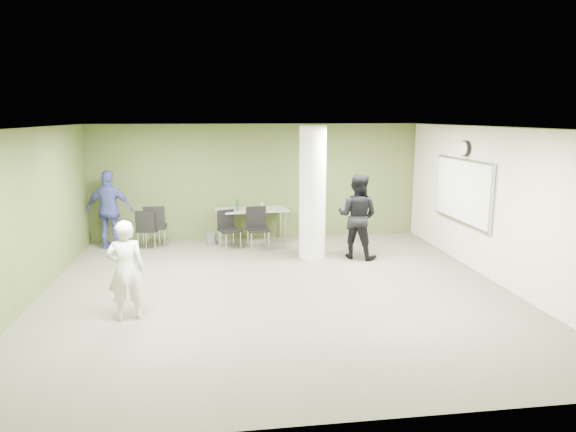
{
  "coord_description": "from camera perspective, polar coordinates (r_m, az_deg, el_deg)",
  "views": [
    {
      "loc": [
        -0.97,
        -8.47,
        2.99
      ],
      "look_at": [
        0.34,
        1.0,
        1.11
      ],
      "focal_mm": 32.0,
      "sensor_mm": 36.0,
      "label": 1
    }
  ],
  "objects": [
    {
      "name": "floor",
      "position": [
        9.03,
        -1.29,
        -8.23
      ],
      "size": [
        8.0,
        8.0,
        0.0
      ],
      "primitive_type": "plane",
      "color": "#545342",
      "rests_on": "ground"
    },
    {
      "name": "ceiling",
      "position": [
        8.53,
        -1.37,
        9.82
      ],
      "size": [
        8.0,
        8.0,
        0.0
      ],
      "primitive_type": "plane",
      "rotation": [
        3.14,
        0.0,
        0.0
      ],
      "color": "white",
      "rests_on": "wall_back"
    },
    {
      "name": "wall_back",
      "position": [
        12.61,
        -3.42,
        3.83
      ],
      "size": [
        8.0,
        2.8,
        0.02
      ],
      "primitive_type": "cube",
      "rotation": [
        1.57,
        0.0,
        0.0
      ],
      "color": "#4B5D2C",
      "rests_on": "floor"
    },
    {
      "name": "wall_left",
      "position": [
        9.13,
        -27.12,
        -0.16
      ],
      "size": [
        0.02,
        8.0,
        2.8
      ],
      "primitive_type": "cube",
      "color": "#4B5D2C",
      "rests_on": "floor"
    },
    {
      "name": "wall_right_cream",
      "position": [
        9.95,
        22.22,
        1.07
      ],
      "size": [
        0.02,
        8.0,
        2.8
      ],
      "primitive_type": "cube",
      "color": "beige",
      "rests_on": "floor"
    },
    {
      "name": "column",
      "position": [
        10.77,
        2.74,
        2.6
      ],
      "size": [
        0.56,
        0.56,
        2.8
      ],
      "primitive_type": "cylinder",
      "color": "silver",
      "rests_on": "floor"
    },
    {
      "name": "whiteboard",
      "position": [
        10.94,
        18.79,
        2.68
      ],
      "size": [
        0.05,
        2.3,
        1.3
      ],
      "color": "silver",
      "rests_on": "wall_right_cream"
    },
    {
      "name": "wall_clock",
      "position": [
        10.86,
        19.07,
        7.12
      ],
      "size": [
        0.06,
        0.32,
        0.32
      ],
      "color": "black",
      "rests_on": "wall_right_cream"
    },
    {
      "name": "folding_table",
      "position": [
        12.24,
        -4.1,
        0.56
      ],
      "size": [
        1.75,
        0.87,
        1.06
      ],
      "rotation": [
        0.0,
        0.0,
        0.07
      ],
      "color": "gray",
      "rests_on": "floor"
    },
    {
      "name": "wastebasket",
      "position": [
        12.22,
        -8.51,
        -2.52
      ],
      "size": [
        0.24,
        0.24,
        0.28
      ],
      "primitive_type": "cylinder",
      "color": "#4C4C4C",
      "rests_on": "floor"
    },
    {
      "name": "chair_back_left",
      "position": [
        11.96,
        -15.38,
        -1.14
      ],
      "size": [
        0.53,
        0.53,
        0.92
      ],
      "rotation": [
        0.0,
        0.0,
        2.98
      ],
      "color": "black",
      "rests_on": "floor"
    },
    {
      "name": "chair_back_right",
      "position": [
        12.04,
        -14.57,
        -0.8
      ],
      "size": [
        0.51,
        0.51,
        0.99
      ],
      "rotation": [
        0.0,
        0.0,
        3.16
      ],
      "color": "black",
      "rests_on": "floor"
    },
    {
      "name": "chair_table_left",
      "position": [
        11.78,
        -6.67,
        -1.14
      ],
      "size": [
        0.58,
        0.58,
        0.87
      ],
      "rotation": [
        0.0,
        0.0,
        0.43
      ],
      "color": "black",
      "rests_on": "floor"
    },
    {
      "name": "chair_table_right",
      "position": [
        11.63,
        -3.44,
        -0.97
      ],
      "size": [
        0.54,
        0.54,
        0.96
      ],
      "rotation": [
        0.0,
        0.0,
        0.14
      ],
      "color": "black",
      "rests_on": "floor"
    },
    {
      "name": "woman_white",
      "position": [
        7.95,
        -17.57,
        -5.77
      ],
      "size": [
        0.6,
        0.44,
        1.51
      ],
      "primitive_type": "imported",
      "rotation": [
        0.0,
        0.0,
        3.3
      ],
      "color": "white",
      "rests_on": "floor"
    },
    {
      "name": "man_black",
      "position": [
        10.93,
        7.72,
        -0.02
      ],
      "size": [
        1.11,
        1.05,
        1.8
      ],
      "primitive_type": "imported",
      "rotation": [
        0.0,
        0.0,
        2.56
      ],
      "color": "black",
      "rests_on": "floor"
    },
    {
      "name": "man_blue",
      "position": [
        12.29,
        -19.17,
        0.66
      ],
      "size": [
        1.1,
        0.6,
        1.79
      ],
      "primitive_type": "imported",
      "rotation": [
        0.0,
        0.0,
        2.98
      ],
      "color": "#3D4698",
      "rests_on": "floor"
    }
  ]
}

